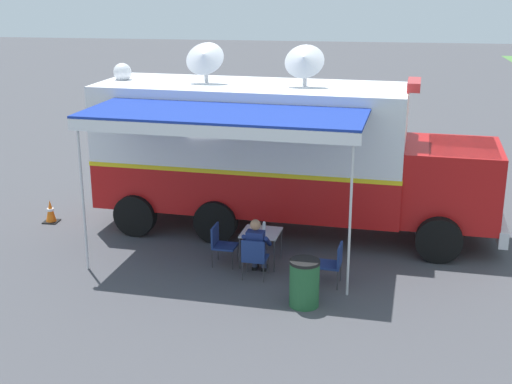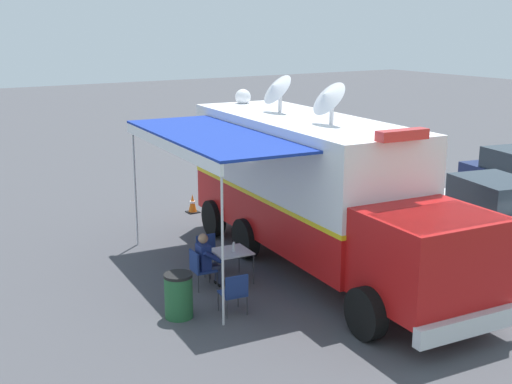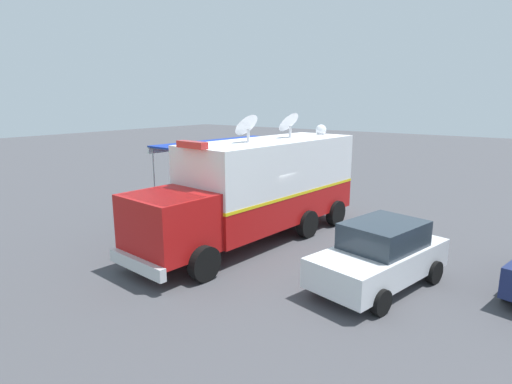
{
  "view_description": "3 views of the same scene",
  "coord_description": "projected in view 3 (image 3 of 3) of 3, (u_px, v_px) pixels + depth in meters",
  "views": [
    {
      "loc": [
        16.05,
        2.51,
        5.95
      ],
      "look_at": [
        1.98,
        0.41,
        1.51
      ],
      "focal_mm": 49.12,
      "sensor_mm": 36.0,
      "label": 1
    },
    {
      "loc": [
        9.41,
        12.94,
        5.7
      ],
      "look_at": [
        0.59,
        -1.13,
        1.5
      ],
      "focal_mm": 47.13,
      "sensor_mm": 36.0,
      "label": 2
    },
    {
      "loc": [
        -8.43,
        12.44,
        4.92
      ],
      "look_at": [
        0.6,
        0.15,
        1.54
      ],
      "focal_mm": 29.51,
      "sensor_mm": 36.0,
      "label": 3
    }
  ],
  "objects": [
    {
      "name": "traffic_cone",
      "position": [
        323.0,
        199.0,
        19.88
      ],
      "size": [
        0.36,
        0.36,
        0.58
      ],
      "color": "black",
      "rests_on": "ground"
    },
    {
      "name": "folding_chair_spare_by_truck",
      "position": [
        170.0,
        219.0,
        15.75
      ],
      "size": [
        0.53,
        0.53,
        0.87
      ],
      "color": "navy",
      "rests_on": "ground"
    },
    {
      "name": "trash_bin",
      "position": [
        162.0,
        214.0,
        16.73
      ],
      "size": [
        0.57,
        0.57,
        0.91
      ],
      "color": "#235B33",
      "rests_on": "ground"
    },
    {
      "name": "command_truck",
      "position": [
        257.0,
        185.0,
        14.78
      ],
      "size": [
        5.33,
        9.66,
        4.53
      ],
      "color": "#B71414",
      "rests_on": "ground"
    },
    {
      "name": "folding_table",
      "position": [
        215.0,
        210.0,
        16.47
      ],
      "size": [
        0.86,
        0.86,
        0.73
      ],
      "color": "silver",
      "rests_on": "ground"
    },
    {
      "name": "ground_plane",
      "position": [
        271.0,
        233.0,
        15.73
      ],
      "size": [
        100.0,
        100.0,
        0.0
      ],
      "primitive_type": "plane",
      "color": "#47474C"
    },
    {
      "name": "lot_stripe",
      "position": [
        383.0,
        238.0,
        15.19
      ],
      "size": [
        0.53,
        4.79,
        0.01
      ],
      "primitive_type": "cube",
      "rotation": [
        0.0,
        0.0,
        -0.08
      ],
      "color": "silver",
      "rests_on": "ground"
    },
    {
      "name": "seated_responder",
      "position": [
        203.0,
        208.0,
        16.83
      ],
      "size": [
        0.69,
        0.58,
        1.25
      ],
      "color": "navy",
      "rests_on": "ground"
    },
    {
      "name": "folding_chair_beside_table",
      "position": [
        226.0,
        209.0,
        17.26
      ],
      "size": [
        0.52,
        0.52,
        0.87
      ],
      "color": "navy",
      "rests_on": "ground"
    },
    {
      "name": "car_far_corner",
      "position": [
        380.0,
        255.0,
        11.15
      ],
      "size": [
        2.66,
        4.48,
        1.76
      ],
      "color": "silver",
      "rests_on": "ground"
    },
    {
      "name": "folding_chair_at_table",
      "position": [
        200.0,
        211.0,
        16.98
      ],
      "size": [
        0.52,
        0.52,
        0.87
      ],
      "color": "navy",
      "rests_on": "ground"
    },
    {
      "name": "water_bottle",
      "position": [
        214.0,
        206.0,
        16.37
      ],
      "size": [
        0.07,
        0.07,
        0.22
      ],
      "color": "silver",
      "rests_on": "folding_table"
    }
  ]
}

